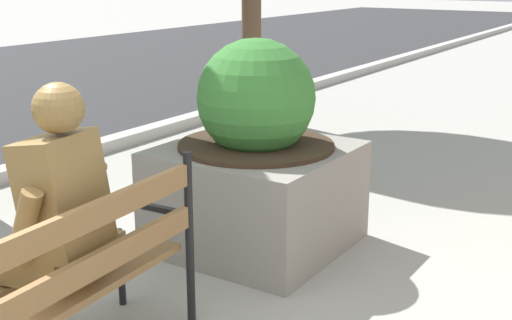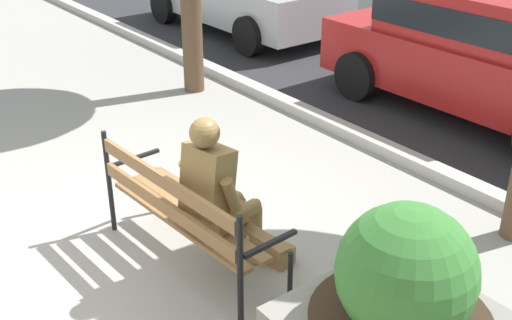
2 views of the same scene
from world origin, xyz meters
name	(u,v)px [view 1 (image 1 of 2)]	position (x,y,z in m)	size (l,w,h in m)	color
park_bench	(35,291)	(0.31, 0.03, 0.54)	(1.83, 0.64, 0.95)	olive
bronze_statue_seated	(43,234)	(0.55, 0.25, 0.67)	(0.60, 0.84, 1.37)	olive
concrete_planter	(256,164)	(2.30, 0.24, 0.57)	(1.15, 1.15, 1.40)	gray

